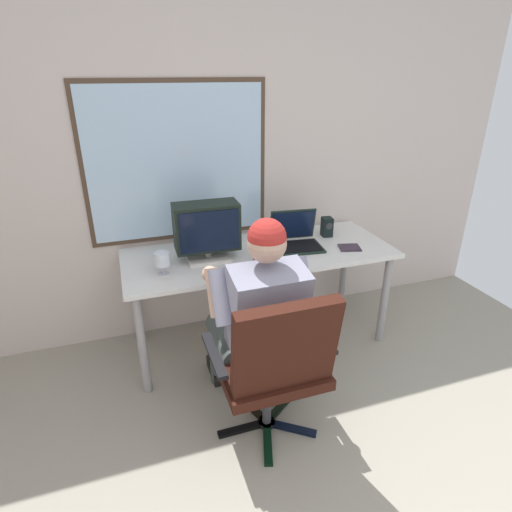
# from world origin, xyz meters

# --- Properties ---
(wall_rear) EXTENTS (4.62, 0.08, 2.55)m
(wall_rear) POSITION_xyz_m (-0.01, 2.51, 1.28)
(wall_rear) COLOR beige
(wall_rear) RESTS_ON ground
(desk) EXTENTS (1.83, 0.71, 0.72)m
(desk) POSITION_xyz_m (0.15, 2.09, 0.64)
(desk) COLOR gray
(desk) RESTS_ON ground
(office_chair) EXTENTS (0.62, 0.58, 0.93)m
(office_chair) POSITION_xyz_m (-0.08, 1.20, 0.53)
(office_chair) COLOR black
(office_chair) RESTS_ON ground
(person_seated) EXTENTS (0.53, 0.74, 1.23)m
(person_seated) POSITION_xyz_m (-0.08, 1.45, 0.64)
(person_seated) COLOR #3F4A47
(person_seated) RESTS_ON ground
(crt_monitor) EXTENTS (0.42, 0.22, 0.37)m
(crt_monitor) POSITION_xyz_m (-0.21, 2.09, 0.93)
(crt_monitor) COLOR beige
(crt_monitor) RESTS_ON desk
(laptop) EXTENTS (0.36, 0.33, 0.24)m
(laptop) POSITION_xyz_m (0.42, 2.12, 0.78)
(laptop) COLOR black
(laptop) RESTS_ON desk
(wine_glass) EXTENTS (0.09, 0.09, 0.14)m
(wine_glass) POSITION_xyz_m (-0.52, 1.95, 0.81)
(wine_glass) COLOR silver
(wine_glass) RESTS_ON desk
(desk_speaker) EXTENTS (0.08, 0.09, 0.14)m
(desk_speaker) POSITION_xyz_m (0.71, 2.21, 0.79)
(desk_speaker) COLOR black
(desk_speaker) RESTS_ON desk
(cd_case) EXTENTS (0.17, 0.16, 0.01)m
(cd_case) POSITION_xyz_m (0.75, 1.95, 0.72)
(cd_case) COLOR #2A1D2E
(cd_case) RESTS_ON desk
(coffee_mug) EXTENTS (0.09, 0.09, 0.09)m
(coffee_mug) POSITION_xyz_m (0.09, 1.92, 0.76)
(coffee_mug) COLOR maroon
(coffee_mug) RESTS_ON desk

